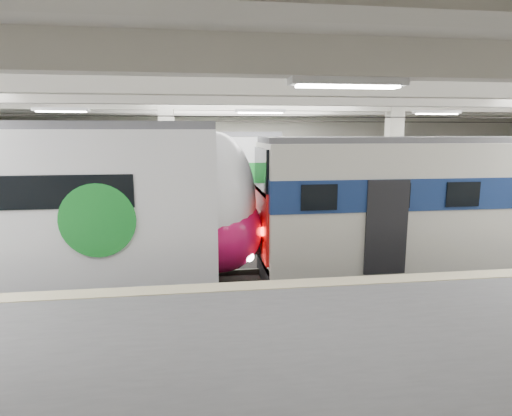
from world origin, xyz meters
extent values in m
cube|color=black|center=(0.00, 0.00, -0.05)|extent=(36.00, 24.00, 0.10)
cube|color=silver|center=(0.00, 0.00, 5.55)|extent=(36.00, 24.00, 0.20)
cube|color=beige|center=(0.00, 10.00, 2.75)|extent=(30.00, 0.10, 5.50)
cube|color=#57575A|center=(0.00, -6.50, 0.55)|extent=(30.00, 7.00, 1.10)
cube|color=beige|center=(0.00, -3.25, 1.11)|extent=(30.00, 0.50, 0.02)
cube|color=beige|center=(-3.00, 3.00, 2.75)|extent=(0.50, 0.50, 5.50)
cube|color=beige|center=(5.00, 3.00, 2.75)|extent=(0.50, 0.50, 5.50)
cube|color=beige|center=(0.00, 0.00, 5.25)|extent=(30.00, 18.00, 0.50)
cube|color=#59544C|center=(0.00, 0.00, 0.08)|extent=(30.00, 1.52, 0.16)
cube|color=#59544C|center=(0.00, 5.50, 0.08)|extent=(30.00, 1.52, 0.16)
cylinder|color=black|center=(0.00, 0.00, 4.70)|extent=(30.00, 0.03, 0.03)
cylinder|color=black|center=(0.00, 5.50, 4.70)|extent=(30.00, 0.03, 0.03)
cube|color=white|center=(0.00, -2.00, 4.92)|extent=(26.00, 8.40, 0.12)
ellipsoid|color=white|center=(-1.56, 0.00, 2.42)|extent=(2.27, 2.80, 3.77)
ellipsoid|color=#C0104F|center=(-1.44, 0.00, 1.58)|extent=(2.41, 2.86, 2.31)
cylinder|color=#1A942E|center=(-4.38, -1.46, 2.23)|extent=(1.78, 0.06, 1.78)
cube|color=beige|center=(5.90, 0.00, 2.24)|extent=(12.26, 2.69, 3.49)
cube|color=navy|center=(5.90, 0.00, 2.66)|extent=(12.30, 2.75, 0.85)
cube|color=red|center=(-0.26, 0.00, 1.76)|extent=(0.08, 2.28, 1.92)
cube|color=black|center=(-0.26, 0.00, 3.22)|extent=(0.08, 2.15, 1.26)
cube|color=#4C4C51|center=(5.90, 0.00, 4.07)|extent=(12.26, 2.10, 0.16)
cube|color=black|center=(5.90, 0.00, 0.35)|extent=(12.26, 1.88, 0.70)
cube|color=white|center=(-5.48, 5.50, 2.31)|extent=(13.42, 3.15, 3.62)
cube|color=#1A942E|center=(-5.48, 5.50, 2.79)|extent=(13.46, 3.21, 0.76)
cube|color=#4C4C51|center=(-5.48, 5.50, 4.21)|extent=(13.40, 2.67, 0.16)
cube|color=black|center=(-5.48, 5.50, 0.30)|extent=(13.41, 2.86, 0.60)
camera|label=1|loc=(-2.04, -11.71, 4.28)|focal=30.00mm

